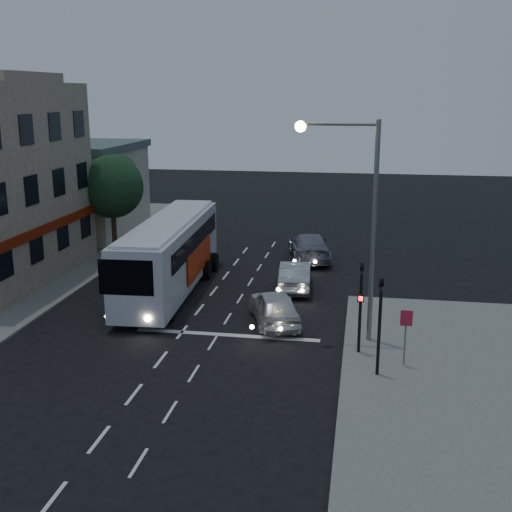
% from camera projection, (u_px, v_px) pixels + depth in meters
% --- Properties ---
extents(ground, '(120.00, 120.00, 0.00)m').
position_uv_depth(ground, '(168.00, 350.00, 25.95)').
color(ground, black).
extents(road_markings, '(8.00, 30.55, 0.01)m').
position_uv_depth(road_markings, '(218.00, 323.00, 28.90)').
color(road_markings, silver).
rests_on(road_markings, ground).
extents(tour_bus, '(3.18, 12.58, 3.83)m').
position_uv_depth(tour_bus, '(170.00, 253.00, 33.04)').
color(tour_bus, silver).
rests_on(tour_bus, ground).
extents(car_suv, '(3.18, 4.86, 1.54)m').
position_uv_depth(car_suv, '(274.00, 307.00, 28.77)').
color(car_suv, silver).
rests_on(car_suv, ground).
extents(car_sedan_a, '(1.91, 4.65, 1.50)m').
position_uv_depth(car_sedan_a, '(295.00, 275.00, 33.82)').
color(car_sedan_a, '#B6B6B8').
rests_on(car_sedan_a, ground).
extents(car_sedan_b, '(3.32, 5.95, 1.63)m').
position_uv_depth(car_sedan_b, '(309.00, 247.00, 39.73)').
color(car_sedan_b, gray).
rests_on(car_sedan_b, ground).
extents(traffic_signal_main, '(0.25, 0.35, 4.10)m').
position_uv_depth(traffic_signal_main, '(361.00, 297.00, 24.86)').
color(traffic_signal_main, black).
rests_on(traffic_signal_main, sidewalk_near).
extents(traffic_signal_side, '(0.18, 0.15, 4.10)m').
position_uv_depth(traffic_signal_side, '(380.00, 315.00, 22.86)').
color(traffic_signal_side, black).
rests_on(traffic_signal_side, sidewalk_near).
extents(regulatory_sign, '(0.45, 0.12, 2.20)m').
position_uv_depth(regulatory_sign, '(406.00, 329.00, 23.82)').
color(regulatory_sign, slate).
rests_on(regulatory_sign, sidewalk_near).
extents(streetlight, '(3.32, 0.44, 9.00)m').
position_uv_depth(streetlight, '(358.00, 206.00, 25.44)').
color(streetlight, slate).
rests_on(streetlight, sidewalk_near).
extents(low_building_north, '(9.40, 9.40, 6.50)m').
position_uv_depth(low_building_north, '(69.00, 188.00, 46.39)').
color(low_building_north, '#A3A092').
rests_on(low_building_north, sidewalk_far).
extents(street_tree, '(4.00, 4.00, 6.20)m').
position_uv_depth(street_tree, '(112.00, 184.00, 40.50)').
color(street_tree, black).
rests_on(street_tree, sidewalk_far).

